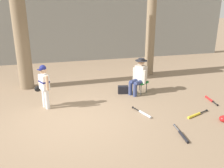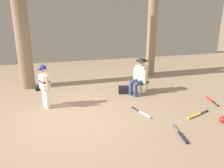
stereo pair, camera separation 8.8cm
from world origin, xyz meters
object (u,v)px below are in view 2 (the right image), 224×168
at_px(bat_aluminum_silver, 143,114).
at_px(bat_red_barrel, 211,100).
at_px(folding_stool, 141,83).
at_px(seated_spectator, 139,75).
at_px(bat_black_composite, 182,136).
at_px(tree_behind_spectator, 152,20).
at_px(bat_yellow_trainer, 196,115).
at_px(batting_helmet_red, 224,119).
at_px(tree_near_player, 20,13).
at_px(young_ballplayer, 44,84).
at_px(handbag_beside_stool, 123,90).

bearing_deg(bat_aluminum_silver, bat_red_barrel, 9.74).
bearing_deg(folding_stool, seated_spectator, -148.89).
height_order(seated_spectator, bat_black_composite, seated_spectator).
xyz_separation_m(tree_behind_spectator, seated_spectator, (-1.20, -2.04, -1.59)).
bearing_deg(bat_yellow_trainer, batting_helmet_red, -40.25).
bearing_deg(seated_spectator, tree_near_player, 157.56).
bearing_deg(tree_near_player, batting_helmet_red, -37.65).
bearing_deg(bat_aluminum_silver, young_ballplayer, 156.53).
bearing_deg(bat_red_barrel, handbag_beside_stool, 152.88).
distance_m(bat_black_composite, bat_aluminum_silver, 1.39).
distance_m(bat_aluminum_silver, bat_red_barrel, 2.44).
height_order(tree_near_player, batting_helmet_red, tree_near_player).
bearing_deg(seated_spectator, batting_helmet_red, -59.07).
bearing_deg(handbag_beside_stool, seated_spectator, -12.57).
bearing_deg(young_ballplayer, tree_near_player, 108.41).
relative_size(young_ballplayer, bat_black_composite, 1.60).
bearing_deg(bat_aluminum_silver, folding_stool, 72.81).
bearing_deg(handbag_beside_stool, tree_behind_spectator, 48.25).
bearing_deg(seated_spectator, young_ballplayer, -171.98).
bearing_deg(bat_aluminum_silver, bat_yellow_trainer, -17.79).
height_order(handbag_beside_stool, bat_black_composite, handbag_beside_stool).
distance_m(young_ballplayer, folding_stool, 3.20).
height_order(young_ballplayer, bat_yellow_trainer, young_ballplayer).
height_order(folding_stool, seated_spectator, seated_spectator).
distance_m(bat_black_composite, bat_red_barrel, 2.59).
relative_size(seated_spectator, handbag_beside_stool, 3.53).
height_order(tree_near_player, bat_black_composite, tree_near_player).
bearing_deg(tree_behind_spectator, tree_near_player, -174.15).
bearing_deg(tree_behind_spectator, folding_stool, -119.42).
height_order(tree_behind_spectator, young_ballplayer, tree_behind_spectator).
bearing_deg(bat_black_composite, seated_spectator, 90.83).
bearing_deg(young_ballplayer, seated_spectator, 8.02).
relative_size(bat_yellow_trainer, bat_red_barrel, 1.12).
height_order(folding_stool, bat_black_composite, folding_stool).
bearing_deg(bat_black_composite, handbag_beside_stool, 100.45).
height_order(tree_near_player, seated_spectator, tree_near_player).
distance_m(tree_near_player, handbag_beside_stool, 4.29).
xyz_separation_m(folding_stool, handbag_beside_stool, (-0.60, 0.06, -0.23)).
bearing_deg(bat_aluminum_silver, seated_spectator, 75.12).
height_order(folding_stool, bat_yellow_trainer, folding_stool).
distance_m(seated_spectator, bat_red_barrel, 2.38).
relative_size(seated_spectator, bat_aluminum_silver, 1.55).
height_order(young_ballplayer, bat_red_barrel, young_ballplayer).
bearing_deg(handbag_beside_stool, batting_helmet_red, -52.39).
xyz_separation_m(bat_black_composite, bat_aluminum_silver, (-0.46, 1.31, 0.00)).
bearing_deg(tree_near_player, handbag_beside_stool, -23.91).
distance_m(seated_spectator, batting_helmet_red, 2.94).
bearing_deg(bat_black_composite, bat_aluminum_silver, 109.39).
distance_m(tree_behind_spectator, seated_spectator, 2.85).
height_order(bat_black_composite, bat_red_barrel, same).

